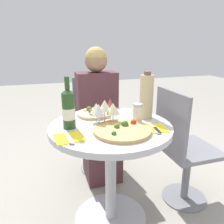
# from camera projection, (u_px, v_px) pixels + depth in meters

# --- Properties ---
(ground_plane) EXTENTS (12.00, 12.00, 0.00)m
(ground_plane) POSITION_uv_depth(u_px,v_px,m) (111.00, 219.00, 1.60)
(ground_plane) COLOR gray
(ground_plane) RESTS_ON ground
(dining_table) EXTENTS (0.77, 0.77, 0.74)m
(dining_table) POSITION_uv_depth(u_px,v_px,m) (111.00, 153.00, 1.44)
(dining_table) COLOR #B2B2B7
(dining_table) RESTS_ON ground_plane
(chair_behind_diner) EXTENTS (0.39, 0.39, 0.92)m
(chair_behind_diner) POSITION_uv_depth(u_px,v_px,m) (96.00, 125.00, 2.18)
(chair_behind_diner) COLOR slate
(chair_behind_diner) RESTS_ON ground_plane
(seated_diner) EXTENTS (0.37, 0.42, 1.20)m
(seated_diner) POSITION_uv_depth(u_px,v_px,m) (99.00, 120.00, 2.02)
(seated_diner) COLOR #512D33
(seated_diner) RESTS_ON ground_plane
(chair_empty_side) EXTENTS (0.39, 0.39, 0.92)m
(chair_empty_side) POSITION_uv_depth(u_px,v_px,m) (182.00, 150.00, 1.66)
(chair_empty_side) COLOR slate
(chair_empty_side) RESTS_ON ground_plane
(pizza_large) EXTENTS (0.34, 0.34, 0.05)m
(pizza_large) POSITION_uv_depth(u_px,v_px,m) (122.00, 130.00, 1.26)
(pizza_large) COLOR tan
(pizza_large) RESTS_ON dining_table
(pizza_small_far) EXTENTS (0.24, 0.24, 0.05)m
(pizza_small_far) POSITION_uv_depth(u_px,v_px,m) (93.00, 113.00, 1.56)
(pizza_small_far) COLOR #E5C17F
(pizza_small_far) RESTS_ON dining_table
(wine_bottle) EXTENTS (0.08, 0.08, 0.31)m
(wine_bottle) POSITION_uv_depth(u_px,v_px,m) (69.00, 109.00, 1.29)
(wine_bottle) COLOR #23471E
(wine_bottle) RESTS_ON dining_table
(tall_carafe) EXTENTS (0.09, 0.09, 0.32)m
(tall_carafe) POSITION_uv_depth(u_px,v_px,m) (146.00, 96.00, 1.46)
(tall_carafe) COLOR tan
(tall_carafe) RESTS_ON dining_table
(sugar_shaker) EXTENTS (0.06, 0.06, 0.13)m
(sugar_shaker) POSITION_uv_depth(u_px,v_px,m) (137.00, 113.00, 1.40)
(sugar_shaker) COLOR silver
(sugar_shaker) RESTS_ON dining_table
(wine_glass_center) EXTENTS (0.08, 0.08, 0.16)m
(wine_glass_center) POSITION_uv_depth(u_px,v_px,m) (105.00, 106.00, 1.36)
(wine_glass_center) COLOR silver
(wine_glass_center) RESTS_ON dining_table
(wine_glass_back_left) EXTENTS (0.08, 0.08, 0.13)m
(wine_glass_back_left) POSITION_uv_depth(u_px,v_px,m) (96.00, 109.00, 1.38)
(wine_glass_back_left) COLOR silver
(wine_glass_back_left) RESTS_ON dining_table
(wine_glass_front_right) EXTENTS (0.08, 0.08, 0.14)m
(wine_glass_front_right) POSITION_uv_depth(u_px,v_px,m) (113.00, 109.00, 1.35)
(wine_glass_front_right) COLOR silver
(wine_glass_front_right) RESTS_ON dining_table
(wine_glass_front_left) EXTENTS (0.07, 0.07, 0.14)m
(wine_glass_front_left) POSITION_uv_depth(u_px,v_px,m) (99.00, 110.00, 1.32)
(wine_glass_front_left) COLOR silver
(wine_glass_front_left) RESTS_ON dining_table
(wine_glass_back_right) EXTENTS (0.07, 0.07, 0.15)m
(wine_glass_back_right) POSITION_uv_depth(u_px,v_px,m) (110.00, 105.00, 1.41)
(wine_glass_back_right) COLOR silver
(wine_glass_back_right) RESTS_ON dining_table
(place_setting_left) EXTENTS (0.17, 0.19, 0.01)m
(place_setting_left) POSITION_uv_depth(u_px,v_px,m) (69.00, 138.00, 1.18)
(place_setting_left) COLOR yellow
(place_setting_left) RESTS_ON dining_table
(place_setting_right) EXTENTS (0.17, 0.19, 0.01)m
(place_setting_right) POSITION_uv_depth(u_px,v_px,m) (154.00, 128.00, 1.31)
(place_setting_right) COLOR yellow
(place_setting_right) RESTS_ON dining_table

